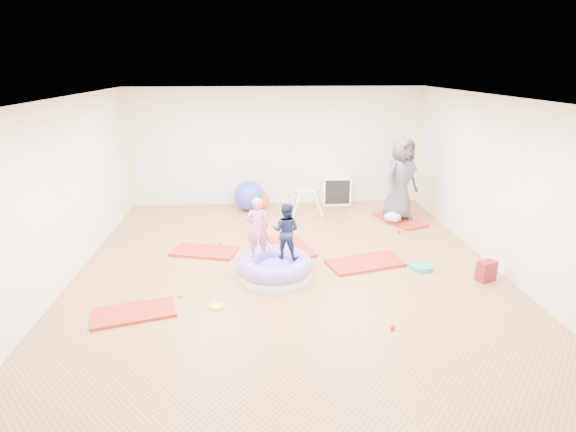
{
  "coord_description": "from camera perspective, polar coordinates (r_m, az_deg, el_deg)",
  "views": [
    {
      "loc": [
        -0.53,
        -6.7,
        3.28
      ],
      "look_at": [
        0.0,
        0.3,
        0.9
      ],
      "focal_mm": 28.0,
      "sensor_mm": 36.0,
      "label": 1
    }
  ],
  "objects": [
    {
      "name": "room",
      "position": [
        6.98,
        0.19,
        3.1
      ],
      "size": [
        7.01,
        8.01,
        2.81
      ],
      "color": "#AC8145",
      "rests_on": "ground"
    },
    {
      "name": "gym_mat_front_left",
      "position": [
        6.69,
        -18.96,
        -11.54
      ],
      "size": [
        1.21,
        0.82,
        0.05
      ],
      "primitive_type": "cube",
      "rotation": [
        0.0,
        0.0,
        0.27
      ],
      "color": "red",
      "rests_on": "ground"
    },
    {
      "name": "gym_mat_mid_left",
      "position": [
        8.39,
        -10.58,
        -4.44
      ],
      "size": [
        1.26,
        0.85,
        0.05
      ],
      "primitive_type": "cube",
      "rotation": [
        0.0,
        0.0,
        -0.26
      ],
      "color": "red",
      "rests_on": "ground"
    },
    {
      "name": "gym_mat_center_back",
      "position": [
        8.47,
        0.4,
        -3.9
      ],
      "size": [
        0.9,
        1.29,
        0.05
      ],
      "primitive_type": "cube",
      "rotation": [
        0.0,
        0.0,
        1.87
      ],
      "color": "red",
      "rests_on": "ground"
    },
    {
      "name": "gym_mat_right",
      "position": [
        7.9,
        9.75,
        -5.88
      ],
      "size": [
        1.4,
        0.94,
        0.05
      ],
      "primitive_type": "cube",
      "rotation": [
        0.0,
        0.0,
        0.25
      ],
      "color": "red",
      "rests_on": "ground"
    },
    {
      "name": "gym_mat_rear_right",
      "position": [
        10.2,
        13.99,
        -0.46
      ],
      "size": [
        0.99,
        1.33,
        0.05
      ],
      "primitive_type": "cube",
      "rotation": [
        0.0,
        0.0,
        1.94
      ],
      "color": "red",
      "rests_on": "ground"
    },
    {
      "name": "inflatable_cushion",
      "position": [
        7.33,
        -1.68,
        -6.53
      ],
      "size": [
        1.24,
        1.24,
        0.39
      ],
      "rotation": [
        0.0,
        0.0,
        0.11
      ],
      "color": "white",
      "rests_on": "ground"
    },
    {
      "name": "child_pink",
      "position": [
        7.14,
        -3.93,
        -1.11
      ],
      "size": [
        0.38,
        0.27,
        1.01
      ],
      "primitive_type": "imported",
      "rotation": [
        0.0,
        0.0,
        3.21
      ],
      "color": "#D7679C",
      "rests_on": "inflatable_cushion"
    },
    {
      "name": "child_navy",
      "position": [
        7.11,
        -0.26,
        -1.54
      ],
      "size": [
        0.54,
        0.49,
        0.92
      ],
      "primitive_type": "imported",
      "rotation": [
        0.0,
        0.0,
        2.78
      ],
      "color": "#132046",
      "rests_on": "inflatable_cushion"
    },
    {
      "name": "adult_caregiver",
      "position": [
        9.98,
        14.13,
        4.65
      ],
      "size": [
        1.05,
        0.94,
        1.8
      ],
      "primitive_type": "imported",
      "rotation": [
        0.0,
        0.0,
        0.52
      ],
      "color": "#464454",
      "rests_on": "gym_mat_rear_right"
    },
    {
      "name": "infant",
      "position": [
        9.91,
        13.2,
        -0.14
      ],
      "size": [
        0.37,
        0.38,
        0.22
      ],
      "color": "#A8CCE0",
      "rests_on": "gym_mat_rear_right"
    },
    {
      "name": "ball_pit_balls",
      "position": [
        7.36,
        0.09,
        -7.43
      ],
      "size": [
        4.52,
        3.53,
        0.07
      ],
      "color": "red",
      "rests_on": "ground"
    },
    {
      "name": "exercise_ball_blue",
      "position": [
        10.6,
        -4.99,
        2.62
      ],
      "size": [
        0.71,
        0.71,
        0.71
      ],
      "primitive_type": "sphere",
      "color": "blue",
      "rests_on": "ground"
    },
    {
      "name": "exercise_ball_orange",
      "position": [
        10.7,
        -3.44,
        1.94
      ],
      "size": [
        0.4,
        0.4,
        0.4
      ],
      "primitive_type": "sphere",
      "color": "#F3510A",
      "rests_on": "ground"
    },
    {
      "name": "infant_play_gym",
      "position": [
        10.33,
        2.37,
        2.24
      ],
      "size": [
        0.69,
        0.65,
        0.53
      ],
      "rotation": [
        0.0,
        0.0,
        -0.27
      ],
      "color": "white",
      "rests_on": "ground"
    },
    {
      "name": "cube_shelf",
      "position": [
        11.08,
        6.15,
        3.24
      ],
      "size": [
        0.69,
        0.34,
        0.69
      ],
      "color": "white",
      "rests_on": "ground"
    },
    {
      "name": "balance_disc",
      "position": [
        7.93,
        16.53,
        -6.21
      ],
      "size": [
        0.38,
        0.38,
        0.08
      ],
      "primitive_type": "cylinder",
      "color": "teal",
      "rests_on": "ground"
    },
    {
      "name": "backpack",
      "position": [
        7.84,
        23.87,
        -6.41
      ],
      "size": [
        0.33,
        0.27,
        0.33
      ],
      "primitive_type": "cube",
      "rotation": [
        0.0,
        0.0,
        0.36
      ],
      "color": "#B7071F",
      "rests_on": "ground"
    },
    {
      "name": "yellow_toy",
      "position": [
        6.58,
        -9.08,
        -11.27
      ],
      "size": [
        0.21,
        0.21,
        0.03
      ],
      "primitive_type": "cylinder",
      "color": "yellow",
      "rests_on": "ground"
    }
  ]
}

